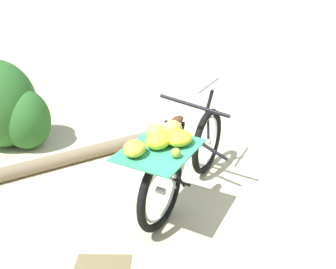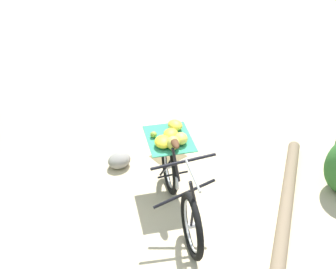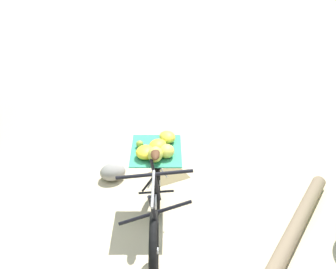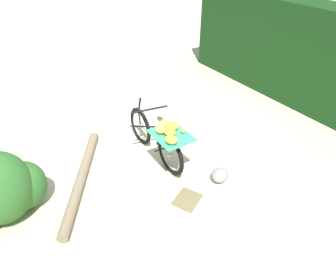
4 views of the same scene
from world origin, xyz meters
The scene contains 5 objects.
ground_plane centered at (0.00, 0.00, 0.00)m, with size 60.00×60.00×0.00m, color beige.
bicycle centered at (0.20, 0.09, 0.50)m, with size 1.07×1.72×1.03m.
fallen_log centered at (1.33, -0.71, 0.08)m, with size 0.16×0.16×2.41m, color #7F6B51.
path_stone centered at (0.14, 1.25, 0.10)m, with size 0.33×0.28×0.21m, color gray.
leaf_litter_patch centered at (0.82, 1.00, 0.00)m, with size 0.44×0.36×0.01m, color olive.
Camera 2 is at (-2.23, -2.68, 3.50)m, focal length 43.23 mm.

